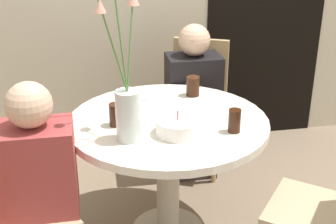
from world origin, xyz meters
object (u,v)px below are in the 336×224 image
chair_near_front (5,208)px  birthday_cake (178,127)px  chair_left_flank (334,201)px  drink_glass_1 (234,121)px  drink_glass_0 (116,115)px  chair_right_flank (197,98)px  person_boy (193,108)px  side_plate (143,94)px  person_guest (41,197)px  flower_vase (126,95)px  drink_glass_2 (193,86)px

chair_near_front → birthday_cake: (0.80, 0.15, 0.26)m
birthday_cake → chair_near_front: bearing=-169.7°
chair_left_flank → drink_glass_1: 0.57m
birthday_cake → drink_glass_0: size_ratio=1.84×
chair_right_flank → person_boy: person_boy is taller
side_plate → person_guest: (-0.56, -0.62, -0.23)m
side_plate → drink_glass_1: 0.67m
chair_left_flank → side_plate: bearing=-101.4°
chair_right_flank → chair_left_flank: (0.31, -1.31, 0.00)m
flower_vase → drink_glass_1: (0.51, -0.02, -0.16)m
drink_glass_2 → person_boy: person_boy is taller
chair_left_flank → drink_glass_0: 1.09m
chair_near_front → flower_vase: 0.72m
chair_left_flank → birthday_cake: size_ratio=4.28×
drink_glass_2 → person_boy: bearing=75.9°
chair_right_flank → chair_near_front: 1.58m
chair_left_flank → chair_near_front: bearing=-59.5°
drink_glass_1 → side_plate: bearing=123.1°
chair_right_flank → drink_glass_1: bearing=-69.5°
side_plate → person_boy: bearing=36.6°
chair_near_front → drink_glass_0: chair_near_front is taller
drink_glass_0 → person_boy: bearing=50.1°
side_plate → chair_right_flank: bearing=44.1°
chair_near_front → side_plate: 1.01m
side_plate → chair_near_front: bearing=-136.2°
chair_near_front → birthday_cake: 0.85m
chair_right_flank → chair_near_front: (-1.13, -1.09, 0.00)m
chair_near_front → flower_vase: flower_vase is taller
flower_vase → drink_glass_2: size_ratio=6.77×
flower_vase → person_guest: 0.61m
chair_left_flank → drink_glass_2: chair_left_flank is taller
drink_glass_1 → person_boy: 0.87m
side_plate → drink_glass_2: (0.28, -0.06, 0.05)m
person_boy → person_guest: (-0.92, -0.89, 0.00)m
chair_right_flank → person_boy: size_ratio=0.85×
flower_vase → drink_glass_0: (-0.04, 0.16, -0.16)m
drink_glass_0 → chair_right_flank: bearing=52.6°
chair_near_front → drink_glass_1: 1.11m
drink_glass_0 → drink_glass_1: bearing=-17.8°
person_boy → person_guest: size_ratio=1.00×
chair_right_flank → person_boy: bearing=-90.0°
chair_left_flank → person_guest: 1.33m
chair_left_flank → drink_glass_0: bearing=-80.0°
birthday_cake → drink_glass_2: bearing=68.6°
chair_left_flank → person_boy: (-0.38, 1.16, -0.00)m
chair_near_front → chair_right_flank: bearing=-68.1°
drink_glass_2 → flower_vase: bearing=-131.8°
chair_near_front → person_boy: person_boy is taller
chair_right_flank → birthday_cake: (-0.33, -0.95, 0.26)m
birthday_cake → drink_glass_1: (0.27, -0.03, 0.02)m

